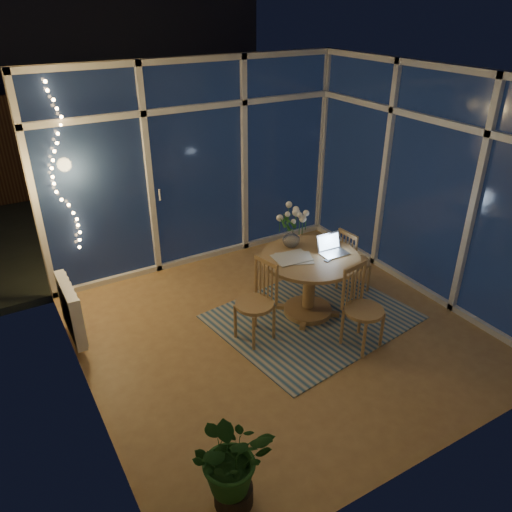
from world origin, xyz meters
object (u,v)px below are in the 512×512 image
Objects in this scene: chair_front at (364,309)px; chair_left at (255,302)px; laptop at (334,245)px; potted_plant at (233,465)px; dining_table at (309,286)px; chair_right at (355,260)px; flower_vase at (291,238)px.

chair_left is at bearing 133.86° from chair_front.
potted_plant is (-2.10, -1.61, -0.46)m from laptop.
chair_right is at bearing 9.63° from dining_table.
chair_front is 1.18× the size of potted_plant.
chair_front reaches higher than chair_right.
chair_front is 3.05× the size of laptop.
flower_vase reaches higher than chair_front.
chair_left is at bearing 94.35° from chair_right.
chair_left is 0.91m from flower_vase.
laptop reaches higher than chair_right.
dining_table is at bearing -81.79° from flower_vase.
chair_left is at bearing -172.22° from dining_table.
chair_right is at bearing 34.87° from potted_plant.
potted_plant is (-1.98, -0.93, -0.07)m from chair_front.
chair_right reaches higher than dining_table.
chair_front is 1.15m from flower_vase.
laptop reaches higher than potted_plant.
chair_front reaches higher than potted_plant.
chair_right is at bearing 86.19° from chair_left.
chair_front is at bearing -98.40° from laptop.
chair_right is at bearing 24.05° from laptop.
chair_left reaches higher than chair_front.
chair_front is 4.27× the size of flower_vase.
chair_front is at bearing 140.26° from chair_right.
chair_front is at bearing 41.15° from chair_left.
dining_table is at bearing 164.52° from laptop.
flower_vase is (-0.29, 0.39, -0.00)m from laptop.
laptop is (0.12, 0.68, 0.39)m from chair_front.
potted_plant is (-2.60, -1.81, -0.04)m from chair_right.
chair_left is 1.53m from chair_right.
chair_left is 4.28× the size of flower_vase.
chair_right is 1.08m from chair_front.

